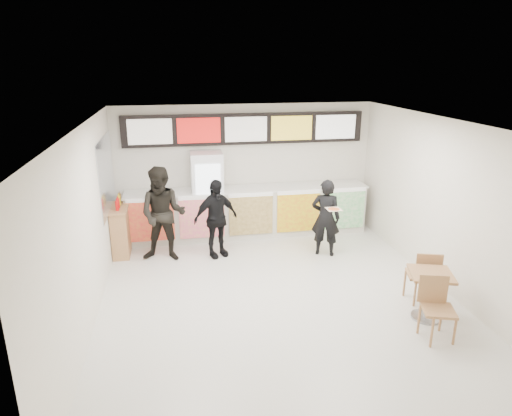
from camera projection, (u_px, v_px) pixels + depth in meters
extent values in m
plane|color=beige|center=(278.00, 298.00, 7.89)|extent=(7.00, 7.00, 0.00)
plane|color=white|center=(281.00, 124.00, 6.97)|extent=(7.00, 7.00, 0.00)
plane|color=silver|center=(245.00, 169.00, 10.71)|extent=(6.00, 0.00, 6.00)
plane|color=silver|center=(87.00, 228.00, 6.92)|extent=(0.00, 7.00, 7.00)
plane|color=silver|center=(447.00, 207.00, 7.94)|extent=(0.00, 7.00, 7.00)
cube|color=silver|center=(248.00, 213.00, 10.62)|extent=(5.50, 0.70, 1.10)
cube|color=silver|center=(248.00, 189.00, 10.45)|extent=(5.56, 0.76, 0.04)
cube|color=red|center=(151.00, 221.00, 9.88)|extent=(0.99, 0.02, 0.90)
cube|color=#E73383|center=(202.00, 218.00, 10.06)|extent=(0.99, 0.02, 0.90)
cube|color=brown|center=(251.00, 215.00, 10.25)|extent=(0.99, 0.02, 0.90)
cube|color=yellow|center=(298.00, 213.00, 10.44)|extent=(0.99, 0.02, 0.90)
cube|color=green|center=(344.00, 210.00, 10.63)|extent=(0.99, 0.02, 0.90)
cube|color=black|center=(246.00, 129.00, 10.34)|extent=(5.50, 0.12, 0.70)
cube|color=beige|center=(150.00, 132.00, 9.91)|extent=(0.95, 0.02, 0.55)
cube|color=red|center=(199.00, 130.00, 10.09)|extent=(0.95, 0.02, 0.55)
cube|color=silver|center=(246.00, 129.00, 10.27)|extent=(0.95, 0.02, 0.55)
cube|color=yellow|center=(292.00, 128.00, 10.45)|extent=(0.95, 0.02, 0.55)
cube|color=white|center=(336.00, 127.00, 10.63)|extent=(0.95, 0.02, 0.55)
cube|color=white|center=(207.00, 196.00, 10.34)|extent=(0.70, 0.65, 2.00)
cube|color=white|center=(209.00, 198.00, 10.01)|extent=(0.54, 0.02, 1.50)
cylinder|color=#1A9244|center=(200.00, 224.00, 10.20)|extent=(0.07, 0.07, 0.22)
cylinder|color=#FF4515|center=(206.00, 223.00, 10.22)|extent=(0.07, 0.07, 0.22)
cylinder|color=red|center=(212.00, 223.00, 10.25)|extent=(0.07, 0.07, 0.22)
cylinder|color=#1A77C5|center=(219.00, 222.00, 10.27)|extent=(0.07, 0.07, 0.22)
cylinder|color=#FF4515|center=(199.00, 207.00, 10.08)|extent=(0.07, 0.07, 0.22)
cylinder|color=red|center=(206.00, 207.00, 10.10)|extent=(0.07, 0.07, 0.22)
cylinder|color=#1A77C5|center=(212.00, 207.00, 10.13)|extent=(0.07, 0.07, 0.22)
cylinder|color=#1A9244|center=(218.00, 206.00, 10.15)|extent=(0.07, 0.07, 0.22)
cylinder|color=red|center=(199.00, 191.00, 9.96)|extent=(0.07, 0.07, 0.22)
cylinder|color=#1A77C5|center=(205.00, 191.00, 9.99)|extent=(0.07, 0.07, 0.22)
cylinder|color=#1A9244|center=(211.00, 190.00, 10.01)|extent=(0.07, 0.07, 0.22)
cylinder|color=#FF4515|center=(218.00, 190.00, 10.04)|extent=(0.07, 0.07, 0.22)
cylinder|color=#1A77C5|center=(198.00, 174.00, 9.85)|extent=(0.07, 0.07, 0.22)
cylinder|color=#1A9244|center=(204.00, 174.00, 9.87)|extent=(0.07, 0.07, 0.22)
cylinder|color=#FF4515|center=(211.00, 173.00, 9.89)|extent=(0.07, 0.07, 0.22)
cylinder|color=red|center=(217.00, 173.00, 9.92)|extent=(0.07, 0.07, 0.22)
cube|color=#B2B7BF|center=(106.00, 174.00, 9.14)|extent=(0.01, 2.00, 1.50)
imported|color=black|center=(326.00, 218.00, 9.46)|extent=(0.71, 0.60, 1.64)
imported|color=black|center=(163.00, 214.00, 9.16)|extent=(1.09, 0.93, 1.95)
imported|color=black|center=(216.00, 219.00, 9.38)|extent=(1.05, 0.73, 1.65)
cube|color=beige|center=(334.00, 209.00, 8.93)|extent=(0.28, 0.28, 0.01)
cone|color=#CC7233|center=(334.00, 209.00, 8.93)|extent=(0.36, 0.36, 0.02)
cube|color=#AF7750|center=(431.00, 274.00, 7.07)|extent=(0.79, 0.79, 0.04)
cylinder|color=gray|center=(428.00, 297.00, 7.19)|extent=(0.08, 0.08, 0.76)
cylinder|color=gray|center=(426.00, 317.00, 7.30)|extent=(0.46, 0.46, 0.03)
cube|color=#AF7750|center=(439.00, 310.00, 6.61)|extent=(0.56, 0.56, 0.04)
cube|color=#AF7750|center=(433.00, 289.00, 6.72)|extent=(0.41, 0.16, 0.44)
cube|color=#AF7750|center=(421.00, 275.00, 7.71)|extent=(0.56, 0.56, 0.04)
cube|color=#AF7750|center=(429.00, 267.00, 7.44)|extent=(0.41, 0.16, 0.44)
cube|color=#AF7750|center=(121.00, 231.00, 9.61)|extent=(0.33, 0.88, 0.99)
cube|color=#AF7750|center=(119.00, 208.00, 9.45)|extent=(0.37, 0.92, 0.04)
cylinder|color=red|center=(117.00, 206.00, 9.19)|extent=(0.07, 0.07, 0.20)
cylinder|color=red|center=(118.00, 203.00, 9.36)|extent=(0.07, 0.07, 0.20)
cylinder|color=yellow|center=(119.00, 201.00, 9.54)|extent=(0.07, 0.07, 0.20)
cylinder|color=brown|center=(120.00, 198.00, 9.70)|extent=(0.07, 0.07, 0.20)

